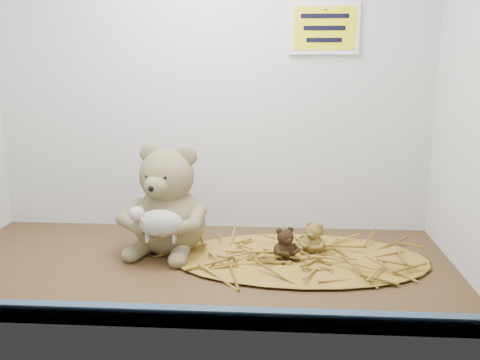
# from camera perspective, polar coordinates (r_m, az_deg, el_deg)

# --- Properties ---
(alcove_shell) EXTENTS (1.20, 0.60, 0.90)m
(alcove_shell) POSITION_cam_1_polar(r_m,az_deg,el_deg) (1.27, -4.29, 11.76)
(alcove_shell) COLOR #3D2515
(alcove_shell) RESTS_ON ground
(front_rail) EXTENTS (1.19, 0.02, 0.04)m
(front_rail) POSITION_cam_1_polar(r_m,az_deg,el_deg) (1.01, -6.99, -14.22)
(front_rail) COLOR #374E6A
(front_rail) RESTS_ON shelf_floor
(straw_bed) EXTENTS (0.62, 0.36, 0.01)m
(straw_bed) POSITION_cam_1_polar(r_m,az_deg,el_deg) (1.30, 6.33, -8.27)
(straw_bed) COLOR olive
(straw_bed) RESTS_ON shelf_floor
(main_teddy) EXTENTS (0.27, 0.27, 0.27)m
(main_teddy) POSITION_cam_1_polar(r_m,az_deg,el_deg) (1.33, -7.64, -2.02)
(main_teddy) COLOR olive
(main_teddy) RESTS_ON shelf_floor
(toy_lamb) EXTENTS (0.14, 0.08, 0.09)m
(toy_lamb) POSITION_cam_1_polar(r_m,az_deg,el_deg) (1.25, -8.48, -4.57)
(toy_lamb) COLOR #B8B3A5
(toy_lamb) RESTS_ON main_teddy
(mini_teddy_tan) EXTENTS (0.09, 0.09, 0.08)m
(mini_teddy_tan) POSITION_cam_1_polar(r_m,az_deg,el_deg) (1.31, 7.90, -6.07)
(mini_teddy_tan) COLOR brown
(mini_teddy_tan) RESTS_ON straw_bed
(mini_teddy_brown) EXTENTS (0.09, 0.09, 0.08)m
(mini_teddy_brown) POSITION_cam_1_polar(r_m,az_deg,el_deg) (1.26, 4.82, -6.69)
(mini_teddy_brown) COLOR black
(mini_teddy_brown) RESTS_ON straw_bed
(wall_sign) EXTENTS (0.16, 0.01, 0.11)m
(wall_sign) POSITION_cam_1_polar(r_m,az_deg,el_deg) (1.47, 8.98, 15.71)
(wall_sign) COLOR yellow
(wall_sign) RESTS_ON back_wall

